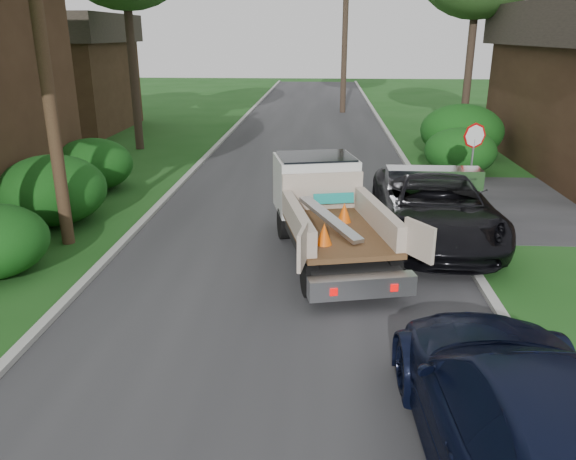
# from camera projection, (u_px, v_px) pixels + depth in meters

# --- Properties ---
(ground) EXTENTS (120.00, 120.00, 0.00)m
(ground) POSITION_uv_depth(u_px,v_px,m) (270.00, 361.00, 8.93)
(ground) COLOR #174513
(ground) RESTS_ON ground
(road) EXTENTS (8.00, 90.00, 0.02)m
(road) POSITION_uv_depth(u_px,v_px,m) (298.00, 193.00, 18.35)
(road) COLOR #28282B
(road) RESTS_ON ground
(curb_left) EXTENTS (0.20, 90.00, 0.12)m
(curb_left) POSITION_uv_depth(u_px,v_px,m) (175.00, 189.00, 18.57)
(curb_left) COLOR #9E9E99
(curb_left) RESTS_ON ground
(curb_right) EXTENTS (0.20, 90.00, 0.12)m
(curb_right) POSITION_uv_depth(u_px,v_px,m) (425.00, 193.00, 18.08)
(curb_right) COLOR #9E9E99
(curb_right) RESTS_ON ground
(stop_sign) EXTENTS (0.71, 0.32, 2.48)m
(stop_sign) POSITION_uv_depth(u_px,v_px,m) (473.00, 147.00, 16.51)
(stop_sign) COLOR slate
(stop_sign) RESTS_ON ground
(utility_pole) EXTENTS (2.42, 1.25, 10.00)m
(utility_pole) POSITION_uv_depth(u_px,v_px,m) (39.00, 21.00, 12.24)
(utility_pole) COLOR #382619
(utility_pole) RESTS_ON ground
(house_left_far) EXTENTS (7.56, 7.56, 6.00)m
(house_left_far) POSITION_uv_depth(u_px,v_px,m) (53.00, 71.00, 29.45)
(house_left_far) COLOR #3A2517
(house_left_far) RESTS_ON ground
(hedge_left_b) EXTENTS (2.86, 2.86, 1.87)m
(hedge_left_b) POSITION_uv_depth(u_px,v_px,m) (52.00, 190.00, 15.13)
(hedge_left_b) COLOR #0F4210
(hedge_left_b) RESTS_ON ground
(hedge_left_c) EXTENTS (2.60, 2.60, 1.70)m
(hedge_left_c) POSITION_uv_depth(u_px,v_px,m) (93.00, 164.00, 18.47)
(hedge_left_c) COLOR #0F4210
(hedge_left_c) RESTS_ON ground
(hedge_right_a) EXTENTS (2.60, 2.60, 1.70)m
(hedge_right_a) POSITION_uv_depth(u_px,v_px,m) (460.00, 151.00, 20.55)
(hedge_right_a) COLOR #0F4210
(hedge_right_a) RESTS_ON ground
(hedge_right_b) EXTENTS (3.38, 3.38, 2.21)m
(hedge_right_b) POSITION_uv_depth(u_px,v_px,m) (462.00, 131.00, 23.25)
(hedge_right_b) COLOR #0F4210
(hedge_right_b) RESTS_ON ground
(flatbed_truck) EXTENTS (3.37, 5.76, 2.05)m
(flatbed_truck) POSITION_uv_depth(u_px,v_px,m) (323.00, 203.00, 13.34)
(flatbed_truck) COLOR black
(flatbed_truck) RESTS_ON ground
(black_pickup) EXTENTS (2.89, 6.06, 1.67)m
(black_pickup) POSITION_uv_depth(u_px,v_px,m) (434.00, 206.00, 14.08)
(black_pickup) COLOR black
(black_pickup) RESTS_ON ground
(navy_suv) EXTENTS (2.66, 5.99, 1.71)m
(navy_suv) POSITION_uv_depth(u_px,v_px,m) (536.00, 429.00, 6.10)
(navy_suv) COLOR black
(navy_suv) RESTS_ON ground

